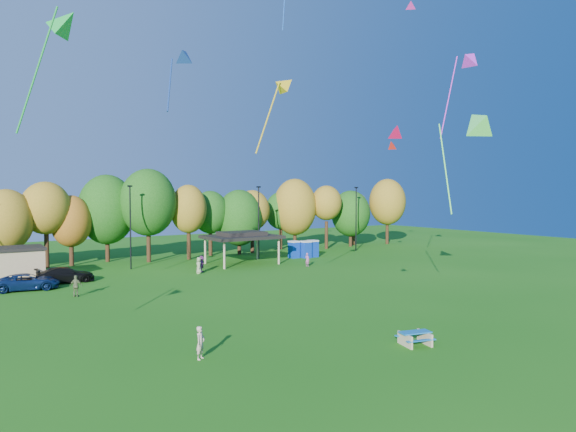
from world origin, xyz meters
TOP-DOWN VIEW (x-y plane):
  - ground at (0.00, 0.00)m, footprint 160.00×160.00m
  - tree_line at (-1.03, 45.51)m, footprint 93.57×10.55m
  - lamp_posts at (2.00, 40.00)m, footprint 64.50×0.25m
  - utility_building at (-10.00, 38.00)m, footprint 6.30×4.30m
  - pavilion at (14.00, 37.00)m, footprint 8.20×6.20m
  - porta_potties at (23.37, 37.70)m, footprint 3.75×1.95m
  - picnic_table at (6.82, 3.73)m, footprint 2.03×1.82m
  - kite_flyer at (-3.92, 7.98)m, footprint 0.72×0.69m
  - car_c at (-8.85, 32.90)m, footprint 5.37×3.06m
  - car_d at (-5.51, 34.94)m, footprint 5.09×2.15m
  - far_person_0 at (6.94, 33.13)m, footprint 0.67×0.91m
  - far_person_2 at (7.63, 33.98)m, footprint 1.13×1.66m
  - far_person_4 at (-5.97, 27.67)m, footprint 1.07×0.93m
  - far_person_5 at (19.16, 31.15)m, footprint 0.48×0.63m
  - kite_3 at (4.35, 12.84)m, footprint 3.25×1.34m
  - kite_5 at (16.58, 7.29)m, footprint 3.27×4.79m
  - kite_6 at (20.19, 16.98)m, footprint 1.67×1.68m
  - kite_7 at (-1.15, 16.53)m, footprint 2.11×2.65m
  - kite_11 at (-8.53, 15.87)m, footprint 4.11×3.44m
  - kite_13 at (4.10, 2.62)m, footprint 1.24×1.33m
  - kite_14 at (23.46, 22.39)m, footprint 1.67×1.52m
  - kite_15 at (24.86, 14.14)m, footprint 5.05×2.13m

SIDE VIEW (x-z plane):
  - ground at x=0.00m, z-range 0.00..0.00m
  - picnic_table at x=6.82m, z-range 0.06..0.81m
  - car_c at x=-8.85m, z-range 0.00..1.41m
  - car_d at x=-5.51m, z-range 0.00..1.47m
  - far_person_5 at x=19.16m, z-range 0.00..1.54m
  - kite_flyer at x=-3.92m, z-range 0.00..1.65m
  - far_person_0 at x=6.94m, z-range 0.00..1.69m
  - far_person_2 at x=7.63m, z-range 0.00..1.72m
  - far_person_4 at x=-5.97m, z-range 0.00..1.72m
  - porta_potties at x=23.37m, z-range 0.01..2.19m
  - utility_building at x=-10.00m, z-range 0.01..3.26m
  - pavilion at x=14.00m, z-range 1.34..5.11m
  - lamp_posts at x=2.00m, z-range 0.36..9.45m
  - tree_line at x=-1.03m, z-range 0.34..11.49m
  - kite_13 at x=4.10m, z-range 10.80..11.89m
  - kite_14 at x=23.46m, z-range 12.51..13.86m
  - kite_5 at x=16.58m, z-range 9.25..17.17m
  - kite_3 at x=4.35m, z-range 12.60..18.02m
  - kite_7 at x=-1.15m, z-range 14.97..19.49m
  - kite_11 at x=-8.53m, z-range 14.05..21.65m
  - kite_15 at x=24.86m, z-range 15.95..24.49m
  - kite_6 at x=20.19m, z-range 24.17..25.54m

